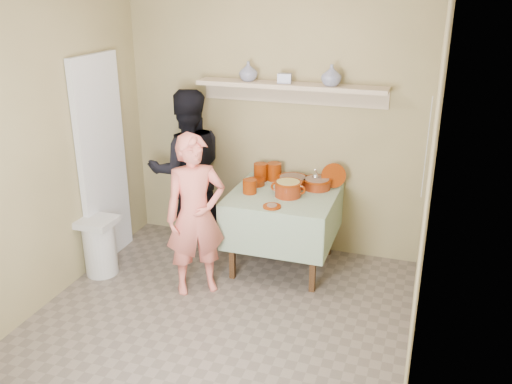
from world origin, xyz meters
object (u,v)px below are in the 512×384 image
at_px(person_cook, 196,215).
at_px(cazuela_rice, 288,188).
at_px(trash_bin, 100,246).
at_px(person_helper, 188,170).
at_px(serving_table, 284,205).

relative_size(person_cook, cazuela_rice, 4.37).
relative_size(cazuela_rice, trash_bin, 0.59).
relative_size(person_helper, cazuela_rice, 4.98).
bearing_deg(serving_table, cazuela_rice, -51.31).
distance_m(person_helper, cazuela_rice, 1.14).
distance_m(cazuela_rice, trash_bin, 1.85).
bearing_deg(person_helper, serving_table, 139.18).
bearing_deg(person_helper, cazuela_rice, 136.09).
bearing_deg(serving_table, trash_bin, -156.82).
bearing_deg(cazuela_rice, person_helper, 167.88).
distance_m(person_helper, trash_bin, 1.14).
xyz_separation_m(person_cook, person_helper, (-0.45, 0.83, 0.10)).
distance_m(person_helper, serving_table, 1.09).
height_order(serving_table, cazuela_rice, cazuela_rice).
bearing_deg(cazuela_rice, serving_table, 128.69).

